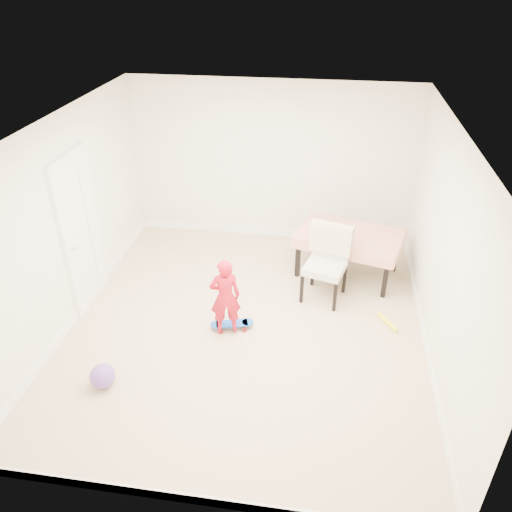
# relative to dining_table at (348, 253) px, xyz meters

# --- Properties ---
(ground) EXTENTS (5.00, 5.00, 0.00)m
(ground) POSITION_rel_dining_table_xyz_m (-1.28, -1.47, -0.34)
(ground) COLOR tan
(ground) RESTS_ON ground
(ceiling) EXTENTS (4.50, 5.00, 0.04)m
(ceiling) POSITION_rel_dining_table_xyz_m (-1.28, -1.47, 2.24)
(ceiling) COLOR white
(ceiling) RESTS_ON wall_back
(wall_back) EXTENTS (4.50, 0.04, 2.60)m
(wall_back) POSITION_rel_dining_table_xyz_m (-1.28, 1.01, 0.96)
(wall_back) COLOR white
(wall_back) RESTS_ON ground
(wall_front) EXTENTS (4.50, 0.04, 2.60)m
(wall_front) POSITION_rel_dining_table_xyz_m (-1.28, -3.95, 0.96)
(wall_front) COLOR white
(wall_front) RESTS_ON ground
(wall_left) EXTENTS (0.04, 5.00, 2.60)m
(wall_left) POSITION_rel_dining_table_xyz_m (-3.51, -1.47, 0.96)
(wall_left) COLOR white
(wall_left) RESTS_ON ground
(wall_right) EXTENTS (0.04, 5.00, 2.60)m
(wall_right) POSITION_rel_dining_table_xyz_m (0.95, -1.47, 0.96)
(wall_right) COLOR white
(wall_right) RESTS_ON ground
(door) EXTENTS (0.11, 0.94, 2.11)m
(door) POSITION_rel_dining_table_xyz_m (-3.51, -1.17, 0.68)
(door) COLOR white
(door) RESTS_ON ground
(baseboard_back) EXTENTS (4.50, 0.02, 0.12)m
(baseboard_back) POSITION_rel_dining_table_xyz_m (-1.28, 1.02, -0.28)
(baseboard_back) COLOR white
(baseboard_back) RESTS_ON ground
(baseboard_front) EXTENTS (4.50, 0.02, 0.12)m
(baseboard_front) POSITION_rel_dining_table_xyz_m (-1.28, -3.96, -0.28)
(baseboard_front) COLOR white
(baseboard_front) RESTS_ON ground
(baseboard_left) EXTENTS (0.02, 5.00, 0.12)m
(baseboard_left) POSITION_rel_dining_table_xyz_m (-3.52, -1.47, -0.28)
(baseboard_left) COLOR white
(baseboard_left) RESTS_ON ground
(baseboard_right) EXTENTS (0.02, 5.00, 0.12)m
(baseboard_right) POSITION_rel_dining_table_xyz_m (0.96, -1.47, -0.28)
(baseboard_right) COLOR white
(baseboard_right) RESTS_ON ground
(dining_table) EXTENTS (1.67, 1.30, 0.69)m
(dining_table) POSITION_rel_dining_table_xyz_m (0.00, 0.00, 0.00)
(dining_table) COLOR red
(dining_table) RESTS_ON ground
(dining_chair) EXTENTS (0.73, 0.78, 1.05)m
(dining_chair) POSITION_rel_dining_table_xyz_m (-0.32, -0.68, 0.18)
(dining_chair) COLOR silver
(dining_chair) RESTS_ON ground
(skateboard) EXTENTS (0.59, 0.34, 0.08)m
(skateboard) POSITION_rel_dining_table_xyz_m (-1.45, -1.54, -0.30)
(skateboard) COLOR blue
(skateboard) RESTS_ON ground
(child) EXTENTS (0.44, 0.35, 1.04)m
(child) POSITION_rel_dining_table_xyz_m (-1.51, -1.63, 0.18)
(child) COLOR red
(child) RESTS_ON ground
(balloon) EXTENTS (0.28, 0.28, 0.28)m
(balloon) POSITION_rel_dining_table_xyz_m (-2.68, -2.74, -0.20)
(balloon) COLOR #6C49B0
(balloon) RESTS_ON ground
(foam_toy) EXTENTS (0.26, 0.37, 0.06)m
(foam_toy) POSITION_rel_dining_table_xyz_m (0.53, -1.15, -0.31)
(foam_toy) COLOR #FFFB1A
(foam_toy) RESTS_ON ground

